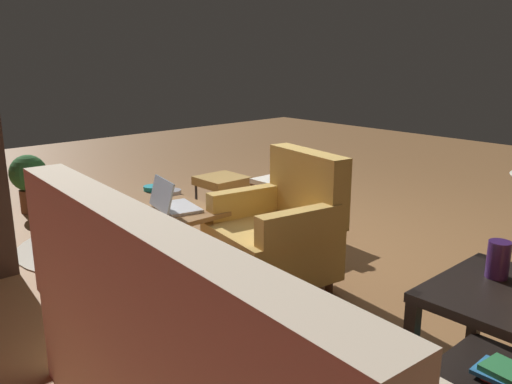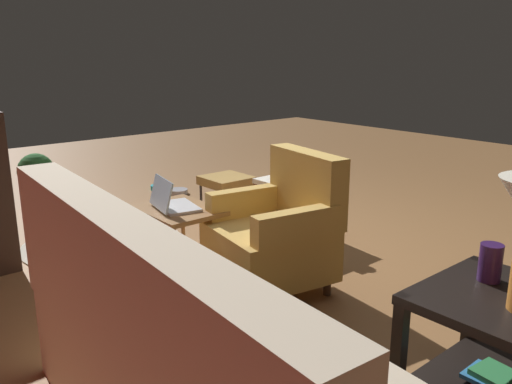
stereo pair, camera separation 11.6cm
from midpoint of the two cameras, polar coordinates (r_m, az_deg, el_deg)
The scene contains 15 objects.
ground at distance 4.13m, azimuth 2.85°, elevation -6.06°, with size 12.00×12.00×0.00m, color olive.
couch at distance 2.02m, azimuth -5.14°, elevation -19.69°, with size 1.96×0.99×1.00m.
armchair at distance 3.36m, azimuth 1.47°, elevation -4.47°, with size 0.77×0.78×0.87m.
small_vase at distance 2.44m, azimuth 23.45°, elevation -6.71°, with size 0.09×0.09×0.16m, color #33194C.
book_stack_shelf at distance 2.50m, azimuth 24.36°, elevation -17.61°, with size 0.24×0.18×0.06m.
laptop_desk at distance 3.52m, azimuth -9.28°, elevation -2.71°, with size 0.56×0.44×0.48m.
laptop at distance 3.48m, azimuth -9.99°, elevation -1.14°, with size 0.36×0.31×0.21m.
wicker_hamper at distance 4.34m, azimuth 2.73°, elevation -1.66°, with size 0.45×0.45×0.48m.
book_stack_hamper at distance 4.26m, azimuth 2.77°, elevation 2.42°, with size 0.24×0.21×0.16m.
yellow_mug at distance 4.27m, azimuth 2.81°, elevation 4.28°, with size 0.08×0.08×0.10m, color #D8D866.
ottoman at distance 4.90m, azimuth -4.40°, elevation 1.10°, with size 0.40×0.40×0.36m.
circular_rug at distance 4.38m, azimuth -17.24°, elevation -5.41°, with size 1.24×1.24×0.01m, color beige.
pet_bowl_steel at distance 5.71m, azimuth -9.65°, elevation -0.02°, with size 0.20×0.20×0.05m, color silver.
pet_bowl_teal at distance 5.92m, azimuth -11.64°, elevation 0.41°, with size 0.20×0.20×0.05m, color teal.
potted_plant at distance 5.41m, azimuth -23.90°, elevation 1.39°, with size 0.34×0.34×0.55m.
Camera 1 is at (-2.67, 2.79, 1.48)m, focal length 37.06 mm.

